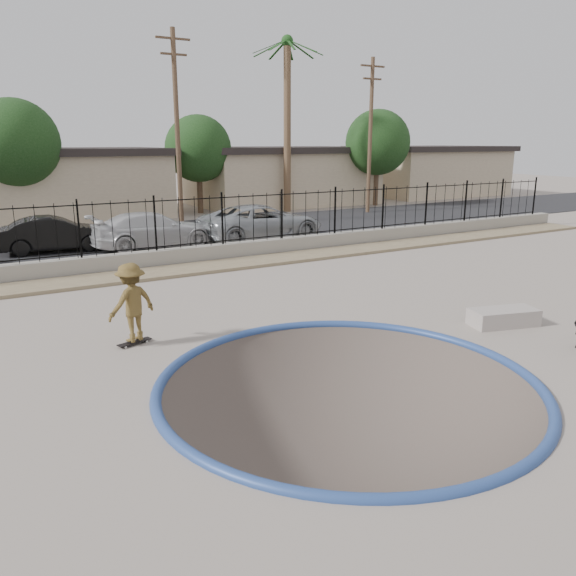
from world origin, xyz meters
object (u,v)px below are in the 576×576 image
at_px(skateboard, 135,342).
at_px(car_c, 153,230).
at_px(concrete_ledge, 503,317).
at_px(car_d, 262,222).
at_px(skater, 132,307).
at_px(car_b, 55,234).

distance_m(skateboard, car_c, 11.56).
bearing_deg(concrete_ledge, car_d, 87.80).
relative_size(skater, concrete_ledge, 1.07).
height_order(concrete_ledge, car_d, car_d).
bearing_deg(car_c, concrete_ledge, -164.19).
distance_m(concrete_ledge, car_c, 14.65).
relative_size(skater, car_d, 0.31).
bearing_deg(concrete_ledge, car_c, 106.77).
xyz_separation_m(skater, car_b, (0.16, 12.00, -0.12)).
height_order(skateboard, car_c, car_c).
xyz_separation_m(skater, concrete_ledge, (8.00, -3.11, -0.65)).
bearing_deg(car_d, skater, 138.36).
xyz_separation_m(skater, car_c, (3.78, 10.90, -0.09)).
height_order(skater, concrete_ledge, skater).
relative_size(skateboard, concrete_ledge, 0.49).
bearing_deg(car_d, concrete_ledge, 175.50).
bearing_deg(skateboard, car_d, 34.99).
bearing_deg(concrete_ledge, car_b, 117.43).
bearing_deg(car_d, skateboard, 138.36).
distance_m(skateboard, car_d, 13.47).
bearing_deg(skateboard, concrete_ledge, -36.92).
relative_size(concrete_ledge, car_b, 0.38).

